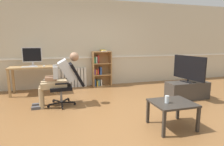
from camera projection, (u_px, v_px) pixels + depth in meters
ground_plane at (117, 116)px, 3.60m from camera, size 18.00×18.00×0.00m
back_wall at (92, 44)px, 5.87m from camera, size 12.00×0.13×2.70m
computer_desk at (33, 71)px, 5.05m from camera, size 1.19×0.56×0.76m
imac_monitor at (32, 55)px, 5.05m from camera, size 0.50×0.14×0.51m
keyboard at (30, 67)px, 4.88m from camera, size 0.39×0.12×0.02m
computer_mouse at (44, 66)px, 4.99m from camera, size 0.06×0.10×0.03m
bookshelf at (101, 69)px, 5.87m from camera, size 0.60×0.30×1.16m
radiator at (71, 78)px, 5.76m from camera, size 0.96×0.08×0.60m
office_chair at (68, 82)px, 4.17m from camera, size 0.83×0.62×0.96m
person_seated at (60, 77)px, 4.09m from camera, size 1.05×0.40×1.19m
tv_stand at (187, 90)px, 4.64m from camera, size 1.05×0.42×0.43m
tv_screen at (189, 68)px, 4.54m from camera, size 0.25×0.94×0.65m
coffee_table at (172, 105)px, 3.07m from camera, size 0.68×0.58×0.44m
drinking_glass at (167, 99)px, 3.01m from camera, size 0.07×0.07×0.12m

